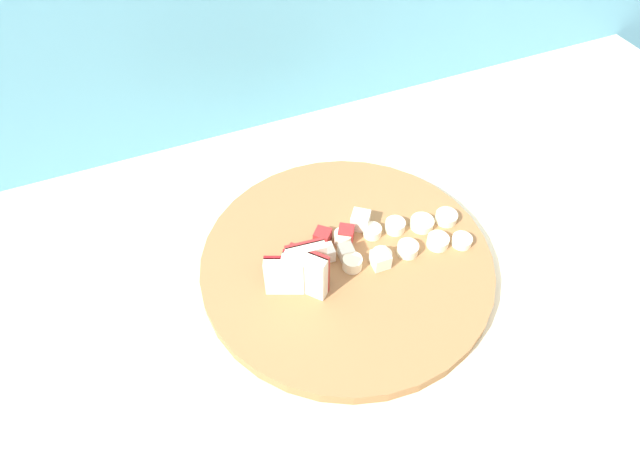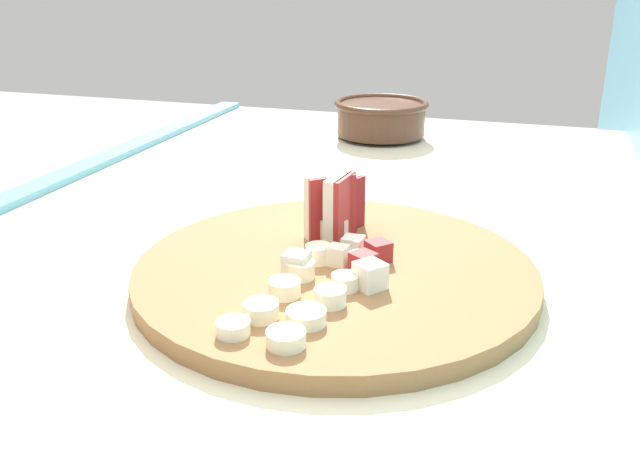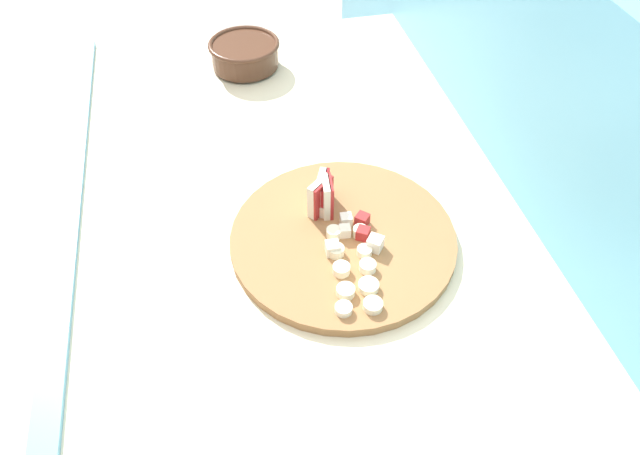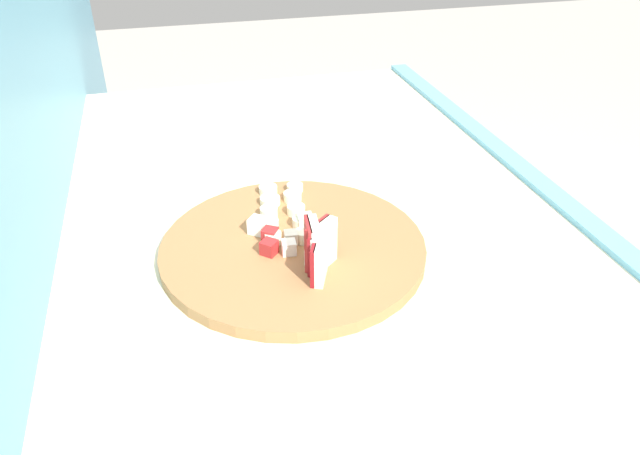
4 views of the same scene
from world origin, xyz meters
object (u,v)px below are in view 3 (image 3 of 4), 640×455
object	(u,v)px
apple_dice_pile	(349,229)
ceramic_bowl	(245,53)
banana_slice_rows	(353,268)
cutting_board	(343,238)
apple_wedge_fan	(323,195)

from	to	relation	value
apple_dice_pile	ceramic_bowl	bearing A→B (deg)	-170.51
banana_slice_rows	ceramic_bowl	distance (m)	0.62
cutting_board	ceramic_bowl	size ratio (longest dim) A/B	2.32
apple_wedge_fan	ceramic_bowl	distance (m)	0.48
cutting_board	banana_slice_rows	distance (m)	0.08
banana_slice_rows	cutting_board	bearing A→B (deg)	177.33
apple_wedge_fan	cutting_board	bearing A→B (deg)	14.80
banana_slice_rows	apple_wedge_fan	bearing A→B (deg)	-174.53
apple_wedge_fan	banana_slice_rows	bearing A→B (deg)	5.47
apple_wedge_fan	apple_dice_pile	world-z (taller)	apple_wedge_fan
banana_slice_rows	ceramic_bowl	world-z (taller)	ceramic_bowl
cutting_board	banana_slice_rows	size ratio (longest dim) A/B	2.09
cutting_board	apple_dice_pile	world-z (taller)	apple_dice_pile
apple_dice_pile	cutting_board	bearing A→B (deg)	-98.51
apple_wedge_fan	apple_dice_pile	bearing A→B (deg)	22.32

